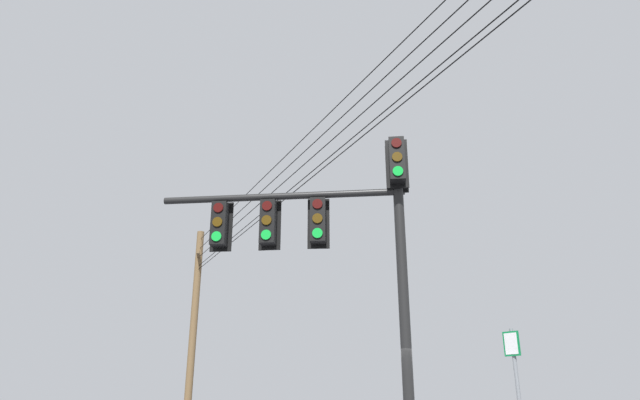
# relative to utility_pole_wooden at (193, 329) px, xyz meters

# --- Properties ---
(signal_mast_assembly) EXTENTS (0.97, 5.03, 6.59)m
(signal_mast_assembly) POSITION_rel_utility_pole_wooden_xyz_m (13.80, 6.58, 0.15)
(signal_mast_assembly) COLOR black
(signal_mast_assembly) RESTS_ON ground
(utility_pole_wooden) EXTENTS (1.91, 0.52, 8.99)m
(utility_pole_wooden) POSITION_rel_utility_pole_wooden_xyz_m (0.00, 0.00, 0.00)
(utility_pole_wooden) COLOR brown
(utility_pole_wooden) RESTS_ON ground
(route_sign_primary) EXTENTS (0.24, 0.24, 2.85)m
(route_sign_primary) POSITION_rel_utility_pole_wooden_xyz_m (13.77, 9.71, -2.86)
(route_sign_primary) COLOR slate
(route_sign_primary) RESTS_ON ground
(overhead_wire_span) EXTENTS (30.56, 17.16, 1.73)m
(overhead_wire_span) POSITION_rel_utility_pole_wooden_xyz_m (15.27, 8.57, 3.39)
(overhead_wire_span) COLOR black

